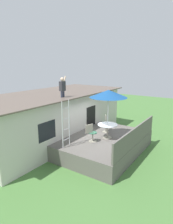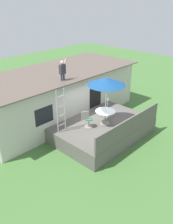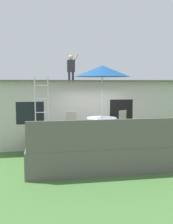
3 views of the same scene
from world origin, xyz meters
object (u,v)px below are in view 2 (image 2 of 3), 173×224
Objects in this scene: patio_chair_right at (107,108)px; patio_umbrella at (106,81)px; person_figure at (62,69)px; patio_table at (105,114)px; patio_chair_left at (87,119)px; step_ladder at (61,111)px.

patio_umbrella is at bearing -0.00° from patio_chair_right.
patio_table is at bearing -71.09° from person_figure.
patio_table is 0.94× the size of person_figure.
patio_umbrella is 2.29× the size of person_figure.
patio_umbrella is at bearing 141.34° from patio_table.
patio_umbrella is at bearing 0.00° from patio_chair_left.
patio_chair_right is at bearing 33.32° from patio_umbrella.
patio_table is 2.38m from step_ladder.
patio_umbrella reaches higher than step_ladder.
patio_table is at bearing -27.95° from step_ladder.
patio_chair_left is 1.00× the size of patio_chair_right.
step_ladder is 2.39× the size of patio_chair_right.
person_figure is 2.92m from patio_chair_left.
patio_umbrella is at bearing -71.09° from person_figure.
person_figure is (-0.79, 2.32, 0.33)m from patio_umbrella.
patio_chair_left is at bearing -30.20° from step_ladder.
patio_chair_left reaches higher than patio_table.
patio_table is 1.01m from patio_chair_right.
person_figure reaches higher than patio_chair_left.
patio_chair_right is at bearing 29.30° from patio_chair_left.
person_figure is at bearing 44.32° from step_ladder.
patio_chair_left is (-0.11, -1.90, -2.22)m from person_figure.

